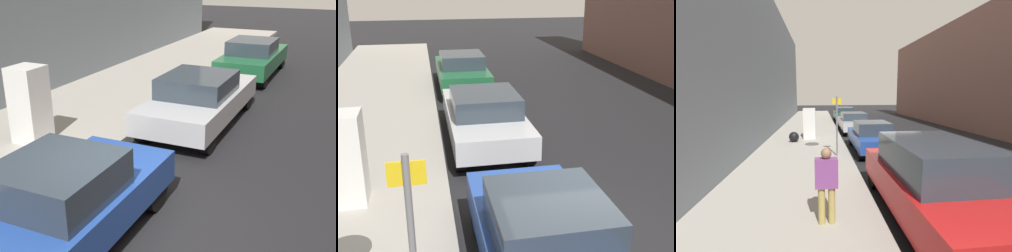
{
  "view_description": "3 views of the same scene",
  "coord_description": "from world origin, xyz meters",
  "views": [
    {
      "loc": [
        2.51,
        -4.84,
        3.87
      ],
      "look_at": [
        -0.87,
        2.71,
        0.74
      ],
      "focal_mm": 45.0,
      "sensor_mm": 36.0,
      "label": 1
    },
    {
      "loc": [
        -2.46,
        -5.33,
        4.08
      ],
      "look_at": [
        -0.95,
        2.19,
        1.38
      ],
      "focal_mm": 45.0,
      "sensor_mm": 36.0,
      "label": 2
    },
    {
      "loc": [
        -3.39,
        -10.75,
        2.73
      ],
      "look_at": [
        -2.14,
        0.33,
        1.09
      ],
      "focal_mm": 24.0,
      "sensor_mm": 36.0,
      "label": 3
    }
  ],
  "objects": [
    {
      "name": "sidewalk_slab",
      "position": [
        -4.18,
        0.0,
        0.08
      ],
      "size": [
        4.16,
        44.0,
        0.16
      ],
      "primitive_type": "cube",
      "color": "#9E998E",
      "rests_on": "ground"
    },
    {
      "name": "parked_sedan_silver",
      "position": [
        -0.98,
        4.96,
        0.71
      ],
      "size": [
        1.85,
        4.57,
        1.38
      ],
      "color": "silver",
      "rests_on": "ground"
    },
    {
      "name": "parked_hatchback_blue",
      "position": [
        -0.98,
        -0.62,
        0.72
      ],
      "size": [
        1.7,
        3.82,
        1.42
      ],
      "color": "#23479E",
      "rests_on": "ground"
    },
    {
      "name": "building_facade_near",
      "position": [
        -7.24,
        0.0,
        4.43
      ],
      "size": [
        1.97,
        39.6,
        8.87
      ],
      "primitive_type": "cube",
      "color": "slate",
      "rests_on": "ground"
    },
    {
      "name": "street_sign_post",
      "position": [
        -2.67,
        -1.77,
        1.53
      ],
      "size": [
        0.36,
        0.07,
        2.44
      ],
      "color": "slate",
      "rests_on": "sidewalk_slab"
    },
    {
      "name": "discarded_refrigerator",
      "position": [
        -3.93,
        2.03,
        1.02
      ],
      "size": [
        0.67,
        0.7,
        1.71
      ],
      "color": "white",
      "rests_on": "sidewalk_slab"
    },
    {
      "name": "ground_plane",
      "position": [
        0.0,
        0.0,
        0.0
      ],
      "size": [
        80.0,
        80.0,
        0.0
      ],
      "primitive_type": "plane",
      "color": "black"
    },
    {
      "name": "pedestrian_walking_far",
      "position": [
        -3.27,
        -6.59,
        1.03
      ],
      "size": [
        0.44,
        0.22,
        1.53
      ],
      "rotation": [
        0.0,
        0.0,
        4.39
      ],
      "color": "#A8934C",
      "rests_on": "sidewalk_slab"
    },
    {
      "name": "parked_sedan_green",
      "position": [
        -0.98,
        10.77,
        0.72
      ],
      "size": [
        1.79,
        4.53,
        1.39
      ],
      "color": "#1E6038",
      "rests_on": "ground"
    },
    {
      "name": "manhole_cover",
      "position": [
        -3.76,
        0.49,
        0.17
      ],
      "size": [
        0.7,
        0.7,
        0.02
      ],
      "primitive_type": "cylinder",
      "color": "#47443F",
      "rests_on": "sidewalk_slab"
    },
    {
      "name": "parked_suv_red",
      "position": [
        -0.98,
        -6.37,
        0.89
      ],
      "size": [
        1.96,
        4.58,
        1.73
      ],
      "color": "red",
      "rests_on": "ground"
    },
    {
      "name": "trash_bag",
      "position": [
        -4.72,
        1.16,
        0.43
      ],
      "size": [
        0.53,
        0.53,
        0.53
      ],
      "primitive_type": "sphere",
      "color": "black",
      "rests_on": "sidewalk_slab"
    }
  ]
}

